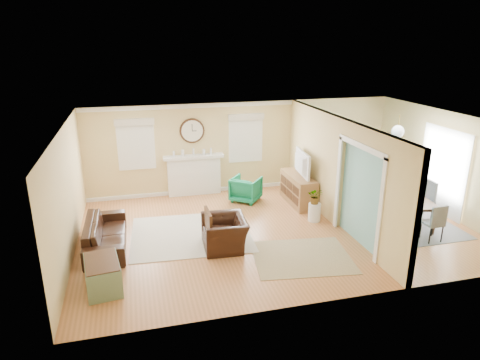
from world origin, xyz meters
The scene contains 29 objects.
floor centered at (0.00, 0.00, 0.00)m, with size 9.00×9.00×0.00m, color #A56537.
wall_back centered at (0.00, 3.00, 1.30)m, with size 9.00×0.02×2.60m, color tan.
wall_front centered at (0.00, -3.00, 1.30)m, with size 9.00×0.02×2.60m, color tan.
wall_left centered at (-4.50, 0.00, 1.30)m, with size 0.02×6.00×2.60m, color tan.
wall_right centered at (4.50, 0.00, 1.30)m, with size 0.02×6.00×2.60m, color tan.
ceiling centered at (0.00, 0.00, 2.60)m, with size 9.00×6.00×0.02m, color white.
partition centered at (1.51, 0.28, 1.36)m, with size 0.17×6.00×2.60m.
fireplace centered at (-1.50, 2.88, 0.60)m, with size 1.70×0.30×1.17m.
wall_clock centered at (-1.50, 2.97, 1.85)m, with size 0.70×0.07×0.70m.
window_left centered at (-3.05, 2.95, 1.66)m, with size 1.05×0.13×1.42m.
window_right centered at (0.05, 2.95, 1.66)m, with size 1.05×0.13×1.42m.
french_doors centered at (4.45, 0.00, 1.10)m, with size 0.06×1.70×2.20m.
pendant centered at (3.00, 0.00, 2.20)m, with size 0.30×0.30×0.55m.
rug_cream centered at (-1.99, 0.22, 0.01)m, with size 2.69×2.33×0.01m, color beige.
rug_jute centered at (0.08, -1.43, 0.01)m, with size 1.98×1.62×0.01m, color tan.
rug_grey centered at (3.13, -0.27, 0.01)m, with size 2.22×2.78×0.01m, color slate.
sofa centered at (-3.85, 0.07, 0.31)m, with size 2.11×0.82×0.62m, color black.
eames_chair centered at (-1.37, -0.60, 0.34)m, with size 1.03×0.90×0.67m, color black.
green_chair centered at (-0.20, 1.99, 0.34)m, with size 0.73×0.75×0.68m, color #156E4E.
trunk centered at (-3.84, -1.61, 0.28)m, with size 0.70×1.02×0.55m.
credenza centered at (1.13, 1.47, 0.40)m, with size 0.52×1.52×0.80m.
tv centered at (1.11, 1.47, 1.13)m, with size 1.15×0.15×0.66m, color black.
garden_stool centered at (1.08, 0.24, 0.23)m, with size 0.31×0.31×0.45m, color white.
potted_plant centered at (1.08, 0.24, 0.66)m, with size 0.37×0.32×0.41m, color #337F33.
dining_table centered at (3.13, -0.27, 0.34)m, with size 1.93×1.07×0.68m, color #462C1C.
dining_chair_n centered at (3.12, 0.75, 0.54)m, with size 0.49×0.49×0.91m.
dining_chair_s centered at (3.16, -1.42, 0.51)m, with size 0.40×0.40×0.88m.
dining_chair_w centered at (2.52, -0.25, 0.55)m, with size 0.51×0.51×0.93m.
dining_chair_e centered at (3.76, -0.27, 0.57)m, with size 0.45×0.45×0.97m.
Camera 1 is at (-3.13, -8.76, 4.31)m, focal length 32.00 mm.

